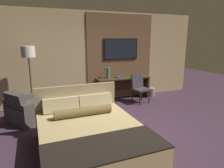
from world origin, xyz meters
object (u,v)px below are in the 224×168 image
at_px(vase_short, 142,74).
at_px(book, 118,77).
at_px(vase_tall, 108,73).
at_px(bed, 90,137).
at_px(floor_lamp, 29,57).
at_px(desk, 123,84).
at_px(armchair_by_window, 28,111).
at_px(tv, 121,49).
at_px(desk_chair, 139,86).
at_px(waste_bin, 152,92).

distance_m(vase_short, book, 0.87).
bearing_deg(vase_tall, bed, -116.94).
height_order(floor_lamp, vase_tall, floor_lamp).
xyz_separation_m(desk, floor_lamp, (-2.81, -0.29, 1.01)).
height_order(floor_lamp, book, floor_lamp).
xyz_separation_m(armchair_by_window, vase_tall, (2.42, 0.84, 0.64)).
height_order(tv, floor_lamp, tv).
bearing_deg(book, desk_chair, -47.24).
xyz_separation_m(armchair_by_window, waste_bin, (4.02, 0.74, -0.13)).
xyz_separation_m(floor_lamp, book, (2.66, 0.32, -0.76)).
bearing_deg(armchair_by_window, floor_lamp, -48.31).
height_order(desk_chair, waste_bin, desk_chair).
bearing_deg(floor_lamp, vase_short, 4.41).
height_order(bed, desk, bed).
distance_m(bed, waste_bin, 4.01).
xyz_separation_m(tv, vase_short, (0.72, -0.20, -0.84)).
relative_size(bed, desk, 1.23).
bearing_deg(bed, waste_bin, 41.50).
bearing_deg(tv, bed, -123.24).
distance_m(tv, vase_tall, 0.91).
bearing_deg(bed, floor_lamp, 110.04).
bearing_deg(armchair_by_window, waste_bin, -114.61).
xyz_separation_m(desk, armchair_by_window, (-2.93, -0.82, -0.23)).
bearing_deg(desk_chair, waste_bin, 19.06).
distance_m(desk, book, 0.29).
relative_size(tv, armchair_by_window, 1.06).
height_order(bed, vase_short, bed).
bearing_deg(book, floor_lamp, -173.16).
bearing_deg(floor_lamp, tv, 9.48).
bearing_deg(tv, desk, -90.00).
bearing_deg(waste_bin, desk_chair, -150.94).
xyz_separation_m(desk, vase_tall, (-0.51, 0.02, 0.41)).
height_order(desk, vase_short, vase_short).
height_order(desk, tv, tv).
relative_size(desk_chair, vase_short, 5.96).
height_order(desk, book, book).
bearing_deg(waste_bin, vase_tall, 176.43).
bearing_deg(vase_tall, tv, 17.58).
bearing_deg(vase_tall, waste_bin, -3.57).
relative_size(desk, waste_bin, 6.34).
relative_size(floor_lamp, vase_short, 12.18).
xyz_separation_m(floor_lamp, waste_bin, (3.90, 0.21, -1.37)).
relative_size(floor_lamp, waste_bin, 6.40).
xyz_separation_m(vase_tall, waste_bin, (1.60, -0.10, -0.76)).
height_order(vase_tall, vase_short, vase_tall).
bearing_deg(desk, book, 168.77).
xyz_separation_m(bed, armchair_by_window, (-1.02, 1.92, -0.04)).
relative_size(tv, floor_lamp, 0.67).
distance_m(vase_tall, book, 0.39).
bearing_deg(vase_short, floor_lamp, -175.59).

